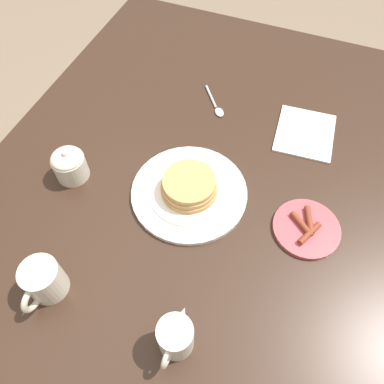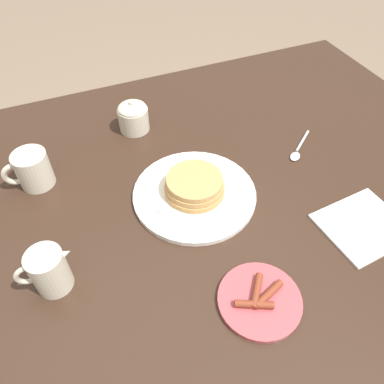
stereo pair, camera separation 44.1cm
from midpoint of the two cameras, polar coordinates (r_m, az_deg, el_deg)
ground_plane at (r=1.58m, az=-8.31°, el=-14.60°), size 8.00×8.00×0.00m
dining_table at (r=0.99m, az=-12.93°, el=-1.97°), size 1.48×1.04×0.77m
pancake_plate at (r=0.86m, az=-14.21°, el=0.08°), size 0.29×0.29×0.06m
side_plate_bacon at (r=0.80m, az=4.46°, el=-6.38°), size 0.16×0.16×0.02m
coffee_mug at (r=0.87m, az=-36.72°, el=-12.35°), size 0.11×0.08×0.09m
creamer_pitcher at (r=0.72m, az=-20.92°, el=-22.60°), size 0.11×0.07×0.10m
sugar_bowl at (r=0.99m, az=-30.99°, el=3.67°), size 0.08×0.08×0.09m
napkin at (r=0.98m, az=6.51°, el=9.38°), size 0.19×0.17×0.01m
spoon at (r=1.06m, az=-7.65°, el=13.59°), size 0.12×0.09×0.01m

